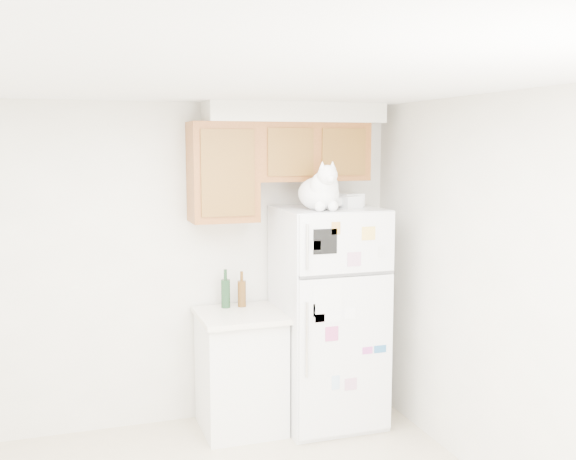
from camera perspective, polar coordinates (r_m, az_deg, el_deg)
name	(u,v)px	position (r m, az deg, el deg)	size (l,w,h in m)	color
room_shell	(221,243)	(3.52, -5.72, -1.10)	(3.84, 4.04, 2.52)	white
refrigerator	(328,316)	(5.30, 3.42, -7.29)	(0.76, 0.78, 1.70)	white
base_counter	(241,370)	(5.28, -4.03, -11.77)	(0.64, 0.64, 0.92)	white
cat	(321,191)	(4.98, 2.80, 3.29)	(0.36, 0.53, 0.37)	white
storage_box_back	(351,200)	(5.28, 5.32, 2.54)	(0.18, 0.13, 0.10)	white
storage_box_front	(351,202)	(5.17, 5.34, 2.38)	(0.15, 0.11, 0.09)	white
bottle_green	(226,288)	(5.26, -5.31, -4.95)	(0.07, 0.07, 0.30)	#19381E
bottle_amber	(242,289)	(5.29, -3.94, -5.01)	(0.07, 0.07, 0.28)	#593814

